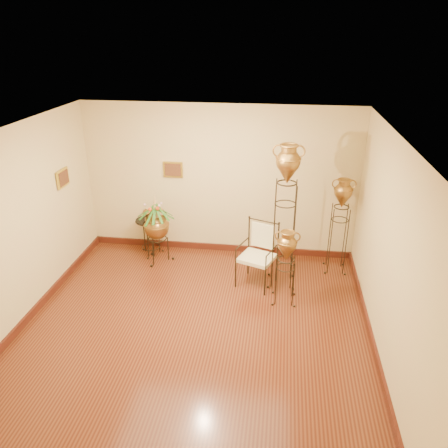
# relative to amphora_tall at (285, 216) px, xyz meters

# --- Properties ---
(ground) EXTENTS (5.00, 5.00, 0.00)m
(ground) POSITION_rel_amphora_tall_xyz_m (-1.21, -1.44, -1.24)
(ground) COLOR #5C2C16
(ground) RESTS_ON ground
(room_shell) EXTENTS (5.02, 5.02, 2.81)m
(room_shell) POSITION_rel_amphora_tall_xyz_m (-1.21, -1.44, 0.50)
(room_shell) COLOR #CEC785
(room_shell) RESTS_ON ground
(amphora_tall) EXTENTS (0.59, 0.59, 2.42)m
(amphora_tall) POSITION_rel_amphora_tall_xyz_m (0.00, 0.00, 0.00)
(amphora_tall) COLOR #2C2316
(amphora_tall) RESTS_ON ground
(amphora_mid) EXTENTS (0.51, 0.51, 1.73)m
(amphora_mid) POSITION_rel_amphora_tall_xyz_m (0.94, 0.57, -0.36)
(amphora_mid) COLOR #2C2316
(amphora_mid) RESTS_ON ground
(amphora_short) EXTENTS (0.41, 0.41, 1.23)m
(amphora_short) POSITION_rel_amphora_tall_xyz_m (0.05, -0.52, -0.62)
(amphora_short) COLOR #2C2316
(amphora_short) RESTS_ON ground
(planter_urn) EXTENTS (0.81, 0.81, 1.32)m
(planter_urn) POSITION_rel_amphora_tall_xyz_m (-2.27, 0.47, -0.50)
(planter_urn) COLOR #2C2316
(planter_urn) RESTS_ON ground
(armchair) EXTENTS (0.77, 0.75, 1.09)m
(armchair) POSITION_rel_amphora_tall_xyz_m (-0.42, -0.10, -0.69)
(armchair) COLOR #2C2316
(armchair) RESTS_ON ground
(side_table) EXTENTS (0.55, 0.55, 0.90)m
(side_table) POSITION_rel_amphora_tall_xyz_m (-2.48, 0.71, -0.86)
(side_table) COLOR #2C2316
(side_table) RESTS_ON ground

